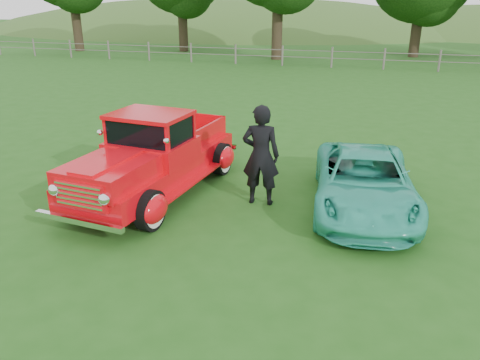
# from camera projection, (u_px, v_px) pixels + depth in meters

# --- Properties ---
(ground) EXTENTS (140.00, 140.00, 0.00)m
(ground) POSITION_uv_depth(u_px,v_px,m) (205.00, 233.00, 8.40)
(ground) COLOR #1F5216
(ground) RESTS_ON ground
(distant_hills) EXTENTS (116.00, 60.00, 18.00)m
(distant_hills) POSITION_uv_depth(u_px,v_px,m) (327.00, 63.00, 64.29)
(distant_hills) COLOR #335921
(distant_hills) RESTS_ON ground
(fence_line) EXTENTS (48.00, 0.12, 1.20)m
(fence_line) POSITION_uv_depth(u_px,v_px,m) (332.00, 57.00, 27.85)
(fence_line) COLOR #655D55
(fence_line) RESTS_ON ground
(red_pickup) EXTENTS (2.62, 5.14, 1.78)m
(red_pickup) POSITION_uv_depth(u_px,v_px,m) (154.00, 158.00, 9.86)
(red_pickup) COLOR black
(red_pickup) RESTS_ON ground
(teal_sedan) EXTENTS (2.33, 4.27, 1.14)m
(teal_sedan) POSITION_uv_depth(u_px,v_px,m) (364.00, 182.00, 9.21)
(teal_sedan) COLOR #2DB497
(teal_sedan) RESTS_ON ground
(man) EXTENTS (0.79, 0.56, 2.05)m
(man) POSITION_uv_depth(u_px,v_px,m) (261.00, 155.00, 9.28)
(man) COLOR black
(man) RESTS_ON ground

